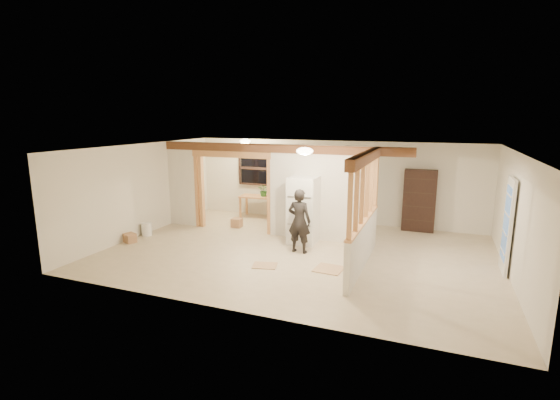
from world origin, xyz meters
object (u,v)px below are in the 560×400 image
at_px(refrigerator, 303,210).
at_px(bookshelf, 419,201).
at_px(shop_vac, 196,209).
at_px(woman, 299,221).
at_px(work_table, 258,207).

relative_size(refrigerator, bookshelf, 0.98).
bearing_deg(shop_vac, refrigerator, -17.08).
bearing_deg(bookshelf, shop_vac, -171.70).
bearing_deg(refrigerator, woman, -78.86).
relative_size(refrigerator, shop_vac, 2.88).
xyz_separation_m(refrigerator, shop_vac, (-4.07, 1.25, -0.56)).
bearing_deg(woman, refrigerator, -75.62).
xyz_separation_m(work_table, shop_vac, (-1.86, -0.78, -0.06)).
distance_m(work_table, bookshelf, 4.95).
bearing_deg(woman, bookshelf, -127.05).
bearing_deg(work_table, bookshelf, -1.33).
height_order(woman, work_table, woman).
distance_m(woman, bookshelf, 3.95).
xyz_separation_m(refrigerator, woman, (0.15, -0.78, -0.08)).
distance_m(refrigerator, woman, 0.80).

